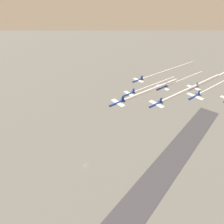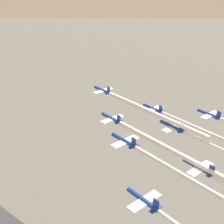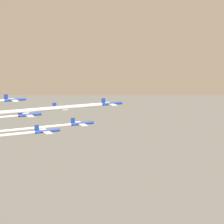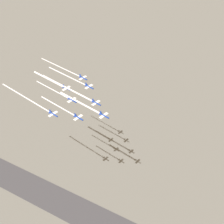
{
  "view_description": "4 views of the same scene",
  "coord_description": "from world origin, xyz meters",
  "px_view_note": "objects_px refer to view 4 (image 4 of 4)",
  "views": [
    {
      "loc": [
        -79.91,
        110.39,
        160.63
      ],
      "look_at": [
        -56.35,
        54.27,
        120.46
      ],
      "focal_mm": 28.0,
      "sensor_mm": 36.0,
      "label": 1
    },
    {
      "loc": [
        -145.94,
        16.26,
        161.16
      ],
      "look_at": [
        -62.42,
        46.22,
        118.57
      ],
      "focal_mm": 50.0,
      "sensor_mm": 36.0,
      "label": 2
    },
    {
      "loc": [
        44.91,
        -97.51,
        154.69
      ],
      "look_at": [
        -57.12,
        51.16,
        120.53
      ],
      "focal_mm": 85.0,
      "sensor_mm": 36.0,
      "label": 3
    },
    {
      "loc": [
        94.58,
        83.88,
        247.0
      ],
      "look_at": [
        -61.83,
        55.57,
        123.62
      ],
      "focal_mm": 50.0,
      "sensor_mm": 36.0,
      "label": 4
    }
  ],
  "objects_px": {
    "jet_3": "(89,87)",
    "jet_2": "(78,118)",
    "jet_1": "(96,103)",
    "jet_7": "(67,88)",
    "jet_6": "(83,78)",
    "jet_4": "(72,100)",
    "jet_0": "(104,116)",
    "jet_5": "(53,114)"
  },
  "relations": [
    {
      "from": "jet_2",
      "to": "jet_7",
      "type": "relative_size",
      "value": 1.0
    },
    {
      "from": "jet_5",
      "to": "jet_6",
      "type": "bearing_deg",
      "value": -161.22
    },
    {
      "from": "jet_7",
      "to": "jet_4",
      "type": "bearing_deg",
      "value": 59.53
    },
    {
      "from": "jet_3",
      "to": "jet_6",
      "type": "distance_m",
      "value": 17.26
    },
    {
      "from": "jet_3",
      "to": "jet_4",
      "type": "relative_size",
      "value": 1.0
    },
    {
      "from": "jet_2",
      "to": "jet_6",
      "type": "distance_m",
      "value": 45.49
    },
    {
      "from": "jet_4",
      "to": "jet_7",
      "type": "xyz_separation_m",
      "value": [
        -14.83,
        -8.45,
        -1.04
      ]
    },
    {
      "from": "jet_1",
      "to": "jet_6",
      "type": "height_order",
      "value": "jet_6"
    },
    {
      "from": "jet_0",
      "to": "jet_5",
      "type": "distance_m",
      "value": 34.29
    },
    {
      "from": "jet_1",
      "to": "jet_6",
      "type": "distance_m",
      "value": 34.13
    },
    {
      "from": "jet_2",
      "to": "jet_3",
      "type": "relative_size",
      "value": 1.0
    },
    {
      "from": "jet_2",
      "to": "jet_6",
      "type": "bearing_deg",
      "value": -139.64
    },
    {
      "from": "jet_4",
      "to": "jet_7",
      "type": "bearing_deg",
      "value": -120.47
    },
    {
      "from": "jet_0",
      "to": "jet_4",
      "type": "height_order",
      "value": "jet_0"
    },
    {
      "from": "jet_1",
      "to": "jet_4",
      "type": "xyz_separation_m",
      "value": [
        0.18,
        -17.07,
        0.38
      ]
    },
    {
      "from": "jet_7",
      "to": "jet_3",
      "type": "bearing_deg",
      "value": 120.47
    },
    {
      "from": "jet_5",
      "to": "jet_6",
      "type": "xyz_separation_m",
      "value": [
        -44.84,
        8.79,
        1.64
      ]
    },
    {
      "from": "jet_0",
      "to": "jet_6",
      "type": "distance_m",
      "value": 51.23
    },
    {
      "from": "jet_3",
      "to": "jet_6",
      "type": "relative_size",
      "value": 1.0
    },
    {
      "from": "jet_3",
      "to": "jet_4",
      "type": "height_order",
      "value": "jet_3"
    },
    {
      "from": "jet_3",
      "to": "jet_2",
      "type": "bearing_deg",
      "value": 29.54
    },
    {
      "from": "jet_0",
      "to": "jet_6",
      "type": "xyz_separation_m",
      "value": [
        -44.49,
        -25.34,
        -1.65
      ]
    },
    {
      "from": "jet_1",
      "to": "jet_4",
      "type": "relative_size",
      "value": 1.0
    },
    {
      "from": "jet_3",
      "to": "jet_4",
      "type": "xyz_separation_m",
      "value": [
        15.01,
        -8.62,
        -2.35
      ]
    },
    {
      "from": "jet_5",
      "to": "jet_7",
      "type": "height_order",
      "value": "jet_7"
    },
    {
      "from": "jet_0",
      "to": "jet_2",
      "type": "height_order",
      "value": "jet_0"
    },
    {
      "from": "jet_6",
      "to": "jet_1",
      "type": "bearing_deg",
      "value": 59.53
    },
    {
      "from": "jet_1",
      "to": "jet_7",
      "type": "distance_m",
      "value": 29.43
    },
    {
      "from": "jet_3",
      "to": "jet_6",
      "type": "height_order",
      "value": "jet_3"
    },
    {
      "from": "jet_7",
      "to": "jet_5",
      "type": "bearing_deg",
      "value": 29.54
    },
    {
      "from": "jet_0",
      "to": "jet_7",
      "type": "bearing_deg",
      "value": -101.09
    },
    {
      "from": "jet_6",
      "to": "jet_7",
      "type": "distance_m",
      "value": 17.33
    },
    {
      "from": "jet_1",
      "to": "jet_3",
      "type": "xyz_separation_m",
      "value": [
        -14.83,
        -8.45,
        2.73
      ]
    },
    {
      "from": "jet_2",
      "to": "jet_4",
      "type": "height_order",
      "value": "jet_4"
    },
    {
      "from": "jet_3",
      "to": "jet_5",
      "type": "height_order",
      "value": "jet_3"
    },
    {
      "from": "jet_1",
      "to": "jet_3",
      "type": "height_order",
      "value": "jet_3"
    },
    {
      "from": "jet_0",
      "to": "jet_5",
      "type": "relative_size",
      "value": 1.0
    },
    {
      "from": "jet_1",
      "to": "jet_5",
      "type": "distance_m",
      "value": 29.87
    },
    {
      "from": "jet_0",
      "to": "jet_3",
      "type": "relative_size",
      "value": 1.0
    },
    {
      "from": "jet_2",
      "to": "jet_6",
      "type": "height_order",
      "value": "jet_6"
    },
    {
      "from": "jet_4",
      "to": "jet_6",
      "type": "distance_m",
      "value": 29.84
    },
    {
      "from": "jet_1",
      "to": "jet_7",
      "type": "xyz_separation_m",
      "value": [
        -14.65,
        -25.51,
        -0.67
      ]
    }
  ]
}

